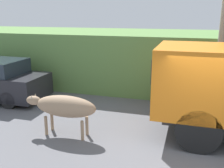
# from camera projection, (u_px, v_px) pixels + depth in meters

# --- Properties ---
(ground_plane) EXTENTS (60.00, 60.00, 0.00)m
(ground_plane) POSITION_uv_depth(u_px,v_px,m) (212.00, 157.00, 6.52)
(ground_plane) COLOR slate
(hillside_embankment) EXTENTS (32.00, 5.46, 2.58)m
(hillside_embankment) POSITION_uv_depth(u_px,v_px,m) (206.00, 61.00, 12.35)
(hillside_embankment) COLOR #608C47
(hillside_embankment) RESTS_ON ground_plane
(brown_cow) EXTENTS (2.20, 0.63, 1.20)m
(brown_cow) POSITION_uv_depth(u_px,v_px,m) (64.00, 106.00, 7.53)
(brown_cow) COLOR #9E7F60
(brown_cow) RESTS_ON ground_plane
(pedestrian_on_hill) EXTENTS (0.49, 0.49, 1.71)m
(pedestrian_on_hill) POSITION_uv_depth(u_px,v_px,m) (164.00, 81.00, 10.11)
(pedestrian_on_hill) COLOR #38332D
(pedestrian_on_hill) RESTS_ON ground_plane
(utility_pole) EXTENTS (0.90, 0.24, 5.07)m
(utility_pole) POSITION_uv_depth(u_px,v_px,m) (222.00, 37.00, 9.25)
(utility_pole) COLOR #9E998E
(utility_pole) RESTS_ON ground_plane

